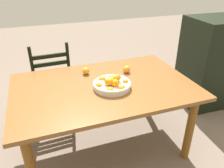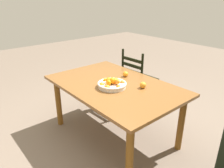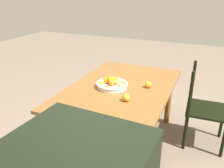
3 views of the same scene
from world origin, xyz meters
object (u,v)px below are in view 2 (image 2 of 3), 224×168
object	(u,v)px
dining_table	(114,91)
orange_loose_0	(143,85)
chair_near_window	(138,79)
fruit_bowl	(112,84)
orange_loose_1	(126,74)

from	to	relation	value
dining_table	orange_loose_0	bearing A→B (deg)	30.14
chair_near_window	orange_loose_0	world-z (taller)	chair_near_window
chair_near_window	fruit_bowl	distance (m)	1.10
chair_near_window	orange_loose_0	size ratio (longest dim) A/B	12.87
dining_table	orange_loose_1	xyz separation A→B (m)	(-0.10, 0.28, 0.13)
fruit_bowl	orange_loose_1	distance (m)	0.39
orange_loose_0	orange_loose_1	xyz separation A→B (m)	(-0.40, 0.10, -0.00)
dining_table	orange_loose_1	size ratio (longest dim) A/B	23.26
dining_table	fruit_bowl	bearing A→B (deg)	-57.94
fruit_bowl	chair_near_window	bearing A→B (deg)	116.14
chair_near_window	orange_loose_1	world-z (taller)	chair_near_window
dining_table	orange_loose_0	xyz separation A→B (m)	(0.30, 0.18, 0.13)
orange_loose_0	orange_loose_1	size ratio (longest dim) A/B	1.05
chair_near_window	dining_table	bearing A→B (deg)	113.11
orange_loose_1	chair_near_window	bearing A→B (deg)	118.25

